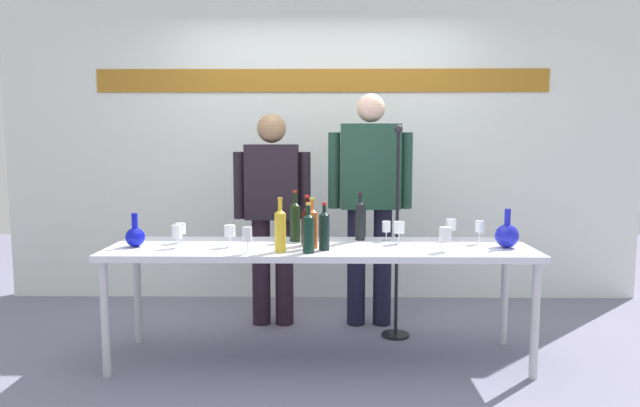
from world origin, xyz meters
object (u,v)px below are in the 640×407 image
(wine_bottle_0, at_px, (360,220))
(wine_glass_left_0, at_px, (230,231))
(wine_glass_right_2, at_px, (445,235))
(decanter_blue_left, at_px, (135,236))
(wine_glass_left_3, at_px, (177,232))
(microphone_stand, at_px, (396,267))
(wine_bottle_3, at_px, (324,229))
(display_table, at_px, (320,254))
(wine_bottle_1, at_px, (280,229))
(presenter_right, at_px, (370,193))
(decanter_blue_right, at_px, (507,235))
(wine_glass_right_0, at_px, (451,225))
(wine_glass_right_4, at_px, (399,228))
(presenter_left, at_px, (272,206))
(wine_glass_right_3, at_px, (480,227))
(wine_bottle_2, at_px, (307,224))
(wine_glass_left_2, at_px, (247,235))
(wine_bottle_6, at_px, (308,232))
(wine_glass_right_1, at_px, (386,227))
(wine_glass_left_1, at_px, (180,229))
(wine_bottle_4, at_px, (295,220))
(wine_bottle_5, at_px, (312,227))

(wine_bottle_0, height_order, wine_glass_left_0, wine_bottle_0)
(wine_glass_right_2, bearing_deg, decanter_blue_left, 175.78)
(wine_glass_left_3, height_order, microphone_stand, microphone_stand)
(wine_glass_left_3, bearing_deg, wine_bottle_3, -3.69)
(display_table, height_order, microphone_stand, microphone_stand)
(wine_bottle_1, xyz_separation_m, wine_bottle_3, (0.27, 0.05, -0.01))
(presenter_right, height_order, microphone_stand, presenter_right)
(wine_bottle_3, bearing_deg, wine_glass_right_2, -3.30)
(display_table, bearing_deg, decanter_blue_left, -177.77)
(decanter_blue_right, distance_m, wine_bottle_1, 1.42)
(wine_glass_right_0, bearing_deg, wine_glass_right_4, -158.00)
(presenter_left, xyz_separation_m, wine_glass_right_3, (1.42, -0.64, -0.07))
(wine_bottle_0, xyz_separation_m, wine_glass_left_3, (-1.16, -0.31, -0.04))
(wine_bottle_2, relative_size, wine_glass_left_2, 2.00)
(wine_glass_left_3, bearing_deg, microphone_stand, 20.37)
(decanter_blue_right, distance_m, wine_glass_right_2, 0.44)
(display_table, relative_size, presenter_right, 1.52)
(wine_bottle_0, height_order, wine_bottle_6, wine_bottle_0)
(wine_glass_left_0, height_order, wine_glass_left_3, wine_glass_left_3)
(wine_glass_left_3, height_order, wine_glass_right_0, same)
(wine_bottle_3, relative_size, wine_glass_right_4, 2.01)
(wine_glass_left_3, distance_m, microphone_stand, 1.57)
(wine_bottle_1, height_order, wine_glass_right_1, wine_bottle_1)
(display_table, bearing_deg, wine_glass_right_0, 14.77)
(display_table, relative_size, wine_glass_left_1, 20.33)
(wine_bottle_4, relative_size, wine_glass_right_3, 2.26)
(wine_bottle_5, bearing_deg, wine_bottle_3, -39.98)
(wine_bottle_6, bearing_deg, wine_glass_right_1, 40.10)
(presenter_left, relative_size, wine_glass_left_0, 11.49)
(wine_glass_left_2, distance_m, microphone_stand, 1.26)
(wine_bottle_0, relative_size, wine_glass_left_2, 1.98)
(wine_bottle_1, distance_m, wine_bottle_2, 0.27)
(wine_glass_left_2, xyz_separation_m, wine_glass_right_0, (1.31, 0.50, -0.01))
(display_table, distance_m, wine_glass_right_0, 0.93)
(wine_bottle_1, height_order, wine_bottle_3, wine_bottle_1)
(wine_bottle_5, bearing_deg, wine_bottle_6, -96.67)
(wine_glass_left_1, bearing_deg, wine_bottle_2, -4.60)
(wine_bottle_4, bearing_deg, presenter_left, 110.21)
(display_table, distance_m, presenter_right, 0.88)
(wine_bottle_3, height_order, wine_bottle_4, wine_bottle_4)
(wine_glass_left_1, height_order, wine_glass_left_2, wine_glass_left_2)
(decanter_blue_left, bearing_deg, wine_bottle_2, 3.71)
(wine_glass_right_1, bearing_deg, wine_glass_left_2, -152.18)
(decanter_blue_left, bearing_deg, wine_glass_right_4, 4.40)
(display_table, height_order, wine_bottle_2, wine_bottle_2)
(decanter_blue_left, height_order, wine_bottle_5, wine_bottle_5)
(wine_bottle_5, height_order, wine_glass_right_0, wine_bottle_5)
(wine_bottle_1, relative_size, wine_bottle_2, 1.02)
(wine_bottle_3, height_order, wine_glass_left_0, wine_bottle_3)
(presenter_right, height_order, wine_glass_left_0, presenter_right)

